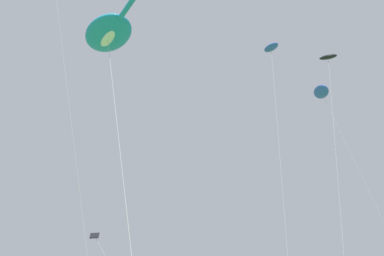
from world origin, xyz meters
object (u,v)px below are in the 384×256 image
Objects in this scene: small_kite_delta_white at (271,51)px; small_kite_bird_shape at (322,93)px; small_kite_tiny_distant at (100,246)px; big_show_kite at (109,33)px; small_kite_triangle_green at (328,60)px.

small_kite_delta_white is 4.59m from small_kite_bird_shape.
small_kite_delta_white is at bearing 59.17° from small_kite_tiny_distant.
big_show_kite reaches higher than small_kite_delta_white.
big_show_kite is at bearing -1.08° from small_kite_tiny_distant.
small_kite_triangle_green is (11.20, -5.26, -1.74)m from big_show_kite.
small_kite_bird_shape is at bearing -108.73° from small_kite_triangle_green.
small_kite_tiny_distant is 14.75m from small_kite_bird_shape.
small_kite_delta_white is 1.05× the size of small_kite_triangle_green.
small_kite_delta_white is 2.35× the size of small_kite_tiny_distant.
big_show_kite is 1.11× the size of small_kite_triangle_green.
small_kite_bird_shape is (1.07, -2.36, -3.79)m from small_kite_delta_white.
small_kite_triangle_green is at bearing -119.71° from big_show_kite.
small_kite_triangle_green is at bearing -129.48° from small_kite_delta_white.
small_kite_triangle_green is at bearing 62.85° from small_kite_tiny_distant.
small_kite_delta_white reaches higher than small_kite_tiny_distant.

